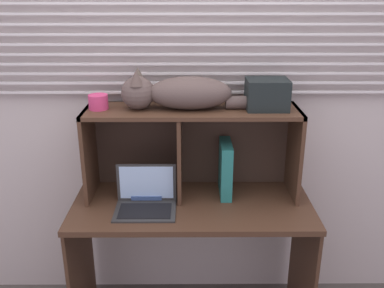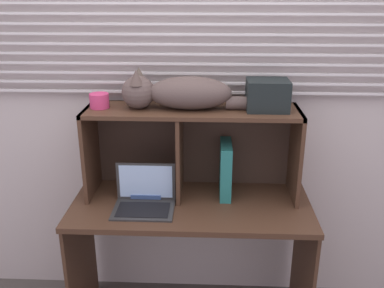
{
  "view_description": "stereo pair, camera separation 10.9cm",
  "coord_description": "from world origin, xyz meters",
  "views": [
    {
      "loc": [
        -0.01,
        -1.82,
        1.87
      ],
      "look_at": [
        0.0,
        0.34,
        1.06
      ],
      "focal_mm": 40.32,
      "sensor_mm": 36.0,
      "label": 1
    },
    {
      "loc": [
        0.1,
        -1.82,
        1.87
      ],
      "look_at": [
        0.0,
        0.34,
        1.06
      ],
      "focal_mm": 40.32,
      "sensor_mm": 36.0,
      "label": 2
    }
  ],
  "objects": [
    {
      "name": "binder_upright",
      "position": [
        0.18,
        0.34,
        0.92
      ],
      "size": [
        0.06,
        0.23,
        0.3
      ],
      "primitive_type": "cube",
      "color": "#23726D",
      "rests_on": "desk"
    },
    {
      "name": "hutch_shelf_unit",
      "position": [
        -0.01,
        0.38,
        1.1
      ],
      "size": [
        1.13,
        0.31,
        0.49
      ],
      "color": "#472D1E",
      "rests_on": "desk"
    },
    {
      "name": "storage_box",
      "position": [
        0.39,
        0.34,
        1.34
      ],
      "size": [
        0.21,
        0.18,
        0.16
      ],
      "primitive_type": "cube",
      "color": "black",
      "rests_on": "hutch_shelf_unit"
    },
    {
      "name": "desk",
      "position": [
        0.0,
        0.23,
        0.6
      ],
      "size": [
        1.28,
        0.56,
        0.77
      ],
      "color": "#472D1E",
      "rests_on": "ground"
    },
    {
      "name": "laptop",
      "position": [
        -0.24,
        0.18,
        0.81
      ],
      "size": [
        0.31,
        0.23,
        0.22
      ],
      "color": "#303030",
      "rests_on": "desk"
    },
    {
      "name": "small_basket",
      "position": [
        -0.48,
        0.34,
        1.29
      ],
      "size": [
        0.1,
        0.1,
        0.08
      ],
      "primitive_type": "cylinder",
      "color": "#D13A6D",
      "rests_on": "hutch_shelf_unit"
    },
    {
      "name": "book_stack",
      "position": [
        -0.24,
        0.34,
        0.78
      ],
      "size": [
        0.16,
        0.21,
        0.03
      ],
      "color": "gray",
      "rests_on": "desk"
    },
    {
      "name": "back_panel_with_blinds",
      "position": [
        0.0,
        0.55,
        1.26
      ],
      "size": [
        4.4,
        0.08,
        2.5
      ],
      "color": "beige",
      "rests_on": "ground"
    },
    {
      "name": "cat",
      "position": [
        -0.07,
        0.34,
        1.34
      ],
      "size": [
        0.74,
        0.2,
        0.21
      ],
      "color": "brown",
      "rests_on": "hutch_shelf_unit"
    }
  ]
}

